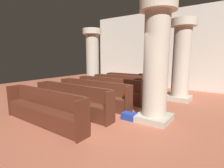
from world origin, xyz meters
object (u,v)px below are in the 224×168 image
at_px(pew_row_3, 94,93).
at_px(pew_row_4, 72,99).
at_px(pew_row_5, 43,107).
at_px(kneeler_box_blue, 129,116).
at_px(hymn_book, 141,74).
at_px(pew_row_2, 110,89).
at_px(pew_row_0, 133,83).
at_px(lectern, 153,82).
at_px(pillar_aisle_side, 181,59).
at_px(pillar_far_side, 93,58).
at_px(pew_row_1, 123,85).
at_px(pillar_aisle_rear, 156,61).

xyz_separation_m(pew_row_3, pew_row_4, (0.00, -1.05, 0.00)).
height_order(pew_row_5, kneeler_box_blue, pew_row_5).
bearing_deg(hymn_book, pew_row_2, -98.65).
height_order(pew_row_0, hymn_book, hymn_book).
xyz_separation_m(pew_row_4, lectern, (0.61, 5.51, -0.05)).
relative_size(pew_row_4, pillar_aisle_side, 0.93).
height_order(pillar_far_side, kneeler_box_blue, pillar_far_side).
xyz_separation_m(pew_row_2, pew_row_4, (0.00, -2.10, 0.00)).
bearing_deg(pew_row_4, pew_row_2, 90.00).
relative_size(pillar_aisle_side, pillar_far_side, 1.00).
xyz_separation_m(pillar_far_side, hymn_book, (2.71, 0.70, -0.79)).
xyz_separation_m(pillar_far_side, kneeler_box_blue, (4.14, -3.06, -1.66)).
relative_size(pillar_aisle_side, hymn_book, 17.74).
relative_size(pew_row_3, pew_row_5, 1.00).
bearing_deg(pew_row_3, pew_row_1, 90.00).
distance_m(pillar_aisle_side, hymn_book, 2.26).
bearing_deg(pew_row_5, lectern, 84.68).
relative_size(pew_row_2, hymn_book, 16.42).
bearing_deg(pew_row_5, pew_row_2, 90.00).
xyz_separation_m(pillar_far_side, pillar_aisle_rear, (4.77, -2.72, 0.00)).
distance_m(pew_row_5, pillar_aisle_rear, 3.39).
relative_size(pew_row_1, kneeler_box_blue, 7.64).
bearing_deg(pillar_aisle_side, pew_row_2, -143.19).
bearing_deg(pew_row_0, pew_row_4, -90.00).
bearing_deg(pew_row_5, pew_row_1, 90.00).
bearing_deg(pillar_aisle_side, kneeler_box_blue, -100.90).
height_order(pew_row_0, pew_row_3, same).
relative_size(pew_row_2, pew_row_5, 1.00).
height_order(pillar_aisle_side, hymn_book, pillar_aisle_side).
relative_size(pew_row_0, pillar_aisle_side, 0.93).
distance_m(pillar_far_side, pillar_aisle_rear, 5.49).
bearing_deg(pillar_far_side, pillar_aisle_rear, -29.65).
xyz_separation_m(pillar_aisle_side, pillar_aisle_rear, (-0.00, -2.93, 0.00)).
bearing_deg(pillar_far_side, pew_row_4, -57.38).
bearing_deg(pew_row_3, pew_row_4, -90.00).
height_order(pew_row_1, lectern, lectern).
distance_m(pew_row_0, pew_row_1, 1.05).
distance_m(pew_row_3, pillar_far_side, 3.76).
xyz_separation_m(pew_row_2, pillar_aisle_side, (2.41, 1.80, 1.25)).
xyz_separation_m(pew_row_0, pillar_aisle_rear, (2.41, -3.23, 1.25)).
height_order(pew_row_2, pillar_aisle_rear, pillar_aisle_rear).
relative_size(pew_row_2, pillar_aisle_side, 0.93).
relative_size(pew_row_4, pillar_aisle_rear, 0.93).
xyz_separation_m(pillar_aisle_side, hymn_book, (-2.06, 0.48, -0.79)).
bearing_deg(pillar_aisle_rear, pillar_far_side, 150.35).
relative_size(pillar_aisle_side, lectern, 3.12).
distance_m(pew_row_1, pew_row_2, 1.05).
bearing_deg(lectern, pillar_aisle_rear, -68.36).
bearing_deg(pew_row_5, pew_row_4, 90.00).
distance_m(lectern, hymn_book, 1.26).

